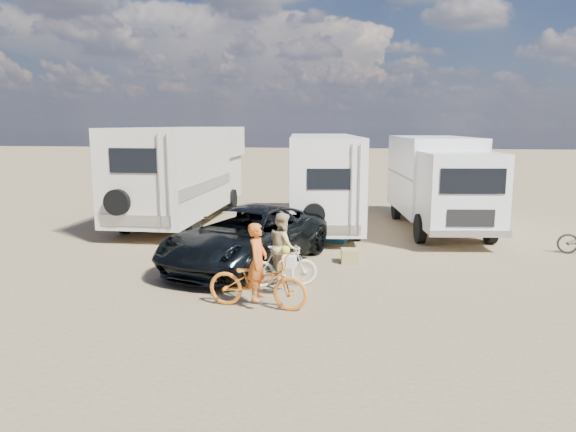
# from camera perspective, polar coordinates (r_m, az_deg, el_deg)

# --- Properties ---
(ground) EXTENTS (140.00, 140.00, 0.00)m
(ground) POSITION_cam_1_polar(r_m,az_deg,el_deg) (12.23, 2.06, -7.29)
(ground) COLOR #907A56
(ground) RESTS_ON ground
(rv_main) EXTENTS (3.10, 7.59, 3.21)m
(rv_main) POSITION_cam_1_polar(r_m,az_deg,el_deg) (18.68, 3.75, 3.68)
(rv_main) COLOR white
(rv_main) RESTS_ON ground
(rv_left) EXTENTS (2.63, 8.78, 3.48)m
(rv_left) POSITION_cam_1_polar(r_m,az_deg,el_deg) (20.30, -11.11, 4.39)
(rv_left) COLOR beige
(rv_left) RESTS_ON ground
(box_truck) EXTENTS (3.19, 7.20, 3.16)m
(box_truck) POSITION_cam_1_polar(r_m,az_deg,el_deg) (18.81, 15.94, 3.28)
(box_truck) COLOR white
(box_truck) RESTS_ON ground
(dark_suv) EXTENTS (4.17, 5.89, 1.49)m
(dark_suv) POSITION_cam_1_polar(r_m,az_deg,el_deg) (13.66, -4.51, -2.26)
(dark_suv) COLOR black
(dark_suv) RESTS_ON ground
(bike_man) EXTENTS (2.10, 0.94, 1.07)m
(bike_man) POSITION_cam_1_polar(r_m,az_deg,el_deg) (10.56, -3.27, -7.05)
(bike_man) COLOR orange
(bike_man) RESTS_ON ground
(bike_woman) EXTENTS (1.63, 0.91, 0.95)m
(bike_woman) POSITION_cam_1_polar(r_m,az_deg,el_deg) (11.91, -0.56, -5.39)
(bike_woman) COLOR beige
(bike_woman) RESTS_ON ground
(rider_man) EXTENTS (0.43, 0.60, 1.53)m
(rider_man) POSITION_cam_1_polar(r_m,az_deg,el_deg) (10.50, -3.29, -5.84)
(rider_man) COLOR #D15D1D
(rider_man) RESTS_ON ground
(rider_woman) EXTENTS (0.77, 0.87, 1.50)m
(rider_woman) POSITION_cam_1_polar(r_m,az_deg,el_deg) (11.84, -0.56, -4.09)
(rider_woman) COLOR #CFB27E
(rider_woman) RESTS_ON ground
(cooler) EXTENTS (0.66, 0.55, 0.46)m
(cooler) POSITION_cam_1_polar(r_m,az_deg,el_deg) (16.44, 5.23, -2.03)
(cooler) COLOR #1E6786
(cooler) RESTS_ON ground
(crate) EXTENTS (0.49, 0.49, 0.36)m
(crate) POSITION_cam_1_polar(r_m,az_deg,el_deg) (14.08, 6.66, -4.29)
(crate) COLOR #96884D
(crate) RESTS_ON ground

